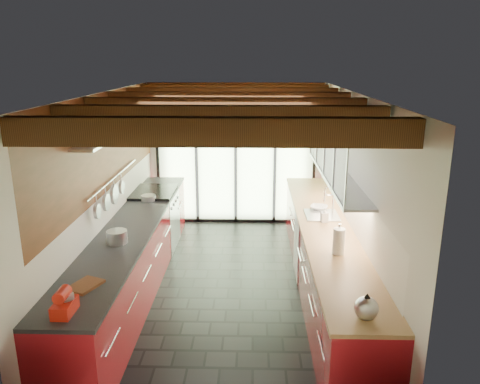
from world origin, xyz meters
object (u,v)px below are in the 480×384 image
(stand_mixer, at_px, (65,303))
(paper_towel, at_px, (339,242))
(soap_bottle, at_px, (324,215))
(bowl, at_px, (319,208))
(kettle, at_px, (366,307))

(stand_mixer, height_order, paper_towel, paper_towel)
(stand_mixer, relative_size, soap_bottle, 1.34)
(soap_bottle, bearing_deg, paper_towel, -90.00)
(soap_bottle, xyz_separation_m, bowl, (0.00, 0.52, -0.07))
(stand_mixer, bearing_deg, kettle, -0.15)
(bowl, bearing_deg, paper_towel, -90.00)
(paper_towel, distance_m, soap_bottle, 1.06)
(stand_mixer, bearing_deg, paper_towel, 27.50)
(kettle, relative_size, soap_bottle, 1.26)
(stand_mixer, distance_m, paper_towel, 2.86)
(stand_mixer, relative_size, kettle, 1.06)
(kettle, bearing_deg, stand_mixer, 179.85)
(stand_mixer, height_order, kettle, stand_mixer)
(paper_towel, bearing_deg, kettle, -90.00)
(paper_towel, relative_size, soap_bottle, 1.76)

